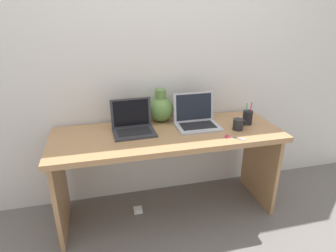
{
  "coord_description": "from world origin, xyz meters",
  "views": [
    {
      "loc": [
        -0.46,
        -1.85,
        1.55
      ],
      "look_at": [
        0.0,
        0.0,
        0.76
      ],
      "focal_mm": 30.07,
      "sensor_mm": 36.0,
      "label": 1
    }
  ],
  "objects_px": {
    "laptop_left": "(133,123)",
    "coffee_mug": "(238,124)",
    "green_vase": "(161,108)",
    "power_brick": "(138,210)",
    "scissors": "(231,137)",
    "pen_cup": "(248,117)",
    "laptop_right": "(196,117)"
  },
  "relations": [
    {
      "from": "laptop_right",
      "to": "green_vase",
      "type": "xyz_separation_m",
      "value": [
        -0.25,
        0.16,
        0.04
      ]
    },
    {
      "from": "laptop_right",
      "to": "coffee_mug",
      "type": "relative_size",
      "value": 2.91
    },
    {
      "from": "green_vase",
      "to": "coffee_mug",
      "type": "xyz_separation_m",
      "value": [
        0.53,
        -0.32,
        -0.06
      ]
    },
    {
      "from": "green_vase",
      "to": "scissors",
      "type": "bearing_deg",
      "value": -47.01
    },
    {
      "from": "laptop_right",
      "to": "pen_cup",
      "type": "distance_m",
      "value": 0.41
    },
    {
      "from": "laptop_left",
      "to": "power_brick",
      "type": "height_order",
      "value": "laptop_left"
    },
    {
      "from": "laptop_left",
      "to": "scissors",
      "type": "relative_size",
      "value": 2.3
    },
    {
      "from": "coffee_mug",
      "to": "scissors",
      "type": "relative_size",
      "value": 0.83
    },
    {
      "from": "laptop_right",
      "to": "power_brick",
      "type": "bearing_deg",
      "value": -174.8
    },
    {
      "from": "laptop_left",
      "to": "green_vase",
      "type": "bearing_deg",
      "value": 32.54
    },
    {
      "from": "laptop_left",
      "to": "laptop_right",
      "type": "relative_size",
      "value": 0.95
    },
    {
      "from": "pen_cup",
      "to": "laptop_right",
      "type": "bearing_deg",
      "value": 169.06
    },
    {
      "from": "laptop_left",
      "to": "coffee_mug",
      "type": "height_order",
      "value": "laptop_left"
    },
    {
      "from": "coffee_mug",
      "to": "laptop_right",
      "type": "bearing_deg",
      "value": 149.71
    },
    {
      "from": "coffee_mug",
      "to": "scissors",
      "type": "height_order",
      "value": "coffee_mug"
    },
    {
      "from": "laptop_left",
      "to": "scissors",
      "type": "height_order",
      "value": "laptop_left"
    },
    {
      "from": "laptop_left",
      "to": "power_brick",
      "type": "distance_m",
      "value": 0.76
    },
    {
      "from": "laptop_right",
      "to": "power_brick",
      "type": "height_order",
      "value": "laptop_right"
    },
    {
      "from": "laptop_left",
      "to": "green_vase",
      "type": "distance_m",
      "value": 0.3
    },
    {
      "from": "laptop_left",
      "to": "coffee_mug",
      "type": "bearing_deg",
      "value": -11.87
    },
    {
      "from": "laptop_right",
      "to": "green_vase",
      "type": "distance_m",
      "value": 0.29
    },
    {
      "from": "laptop_right",
      "to": "power_brick",
      "type": "relative_size",
      "value": 4.69
    },
    {
      "from": "laptop_left",
      "to": "laptop_right",
      "type": "xyz_separation_m",
      "value": [
        0.49,
        0.0,
        0.0
      ]
    },
    {
      "from": "pen_cup",
      "to": "scissors",
      "type": "bearing_deg",
      "value": -138.36
    },
    {
      "from": "green_vase",
      "to": "power_brick",
      "type": "height_order",
      "value": "green_vase"
    },
    {
      "from": "laptop_left",
      "to": "power_brick",
      "type": "xyz_separation_m",
      "value": [
        0.0,
        -0.04,
        -0.76
      ]
    },
    {
      "from": "pen_cup",
      "to": "power_brick",
      "type": "xyz_separation_m",
      "value": [
        -0.89,
        0.03,
        -0.75
      ]
    },
    {
      "from": "scissors",
      "to": "power_brick",
      "type": "bearing_deg",
      "value": 159.9
    },
    {
      "from": "power_brick",
      "to": "laptop_left",
      "type": "bearing_deg",
      "value": 91.37
    },
    {
      "from": "laptop_left",
      "to": "power_brick",
      "type": "bearing_deg",
      "value": -88.63
    },
    {
      "from": "laptop_left",
      "to": "power_brick",
      "type": "relative_size",
      "value": 4.46
    },
    {
      "from": "green_vase",
      "to": "laptop_left",
      "type": "bearing_deg",
      "value": -147.46
    }
  ]
}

